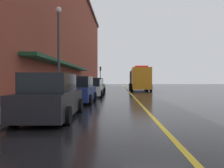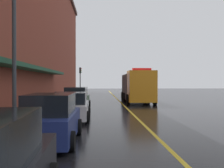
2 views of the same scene
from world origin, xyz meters
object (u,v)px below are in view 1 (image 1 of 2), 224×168
parked_car_0 (52,97)px  utility_truck (139,79)px  parked_car_1 (80,90)px  parked_car_2 (92,88)px  parking_meter_1 (82,84)px  street_lamp_left (59,42)px  parking_meter_0 (21,91)px  traffic_light_near (100,73)px  parked_car_3 (96,86)px

parked_car_0 → utility_truck: size_ratio=0.54×
parked_car_0 → parked_car_1: 6.17m
parked_car_2 → parking_meter_1: size_ratio=3.49×
parked_car_1 → street_lamp_left: 4.57m
parked_car_0 → street_lamp_left: bearing=11.1°
parked_car_2 → parking_meter_1: 3.94m
parked_car_2 → street_lamp_left: size_ratio=0.67×
parked_car_2 → utility_truck: 13.80m
parked_car_0 → street_lamp_left: 9.18m
parked_car_1 → parked_car_2: (0.12, 5.80, -0.07)m
parked_car_2 → parking_meter_0: (-1.47, -11.73, 0.31)m
traffic_light_near → parked_car_3: bearing=-86.7°
parked_car_3 → utility_truck: size_ratio=0.52×
parked_car_2 → parking_meter_0: parked_car_2 is taller
parked_car_2 → utility_truck: utility_truck is taller
utility_truck → street_lamp_left: 18.24m
utility_truck → parking_meter_0: 25.32m
parking_meter_0 → traffic_light_near: traffic_light_near is taller
parked_car_0 → parked_car_2: parked_car_0 is taller
parked_car_0 → street_lamp_left: size_ratio=0.69×
parked_car_0 → traffic_light_near: traffic_light_near is taller
street_lamp_left → traffic_light_near: street_lamp_left is taller
utility_truck → traffic_light_near: bearing=-154.3°
parking_meter_0 → street_lamp_left: street_lamp_left is taller
parked_car_0 → parked_car_2: bearing=-2.7°
utility_truck → parking_meter_1: 11.41m
parked_car_2 → parked_car_1: bearing=178.1°
parked_car_1 → parking_meter_0: size_ratio=3.24×
parked_car_2 → parking_meter_0: size_ratio=3.49×
parked_car_3 → parking_meter_1: parked_car_3 is taller
parked_car_2 → parking_meter_1: (-1.47, 3.64, 0.31)m
street_lamp_left → traffic_light_near: bearing=88.8°
street_lamp_left → parked_car_2: bearing=61.0°
parked_car_1 → traffic_light_near: 33.42m
utility_truck → parking_meter_0: (-7.08, -24.31, -0.59)m
utility_truck → traffic_light_near: size_ratio=2.08×
parking_meter_1 → traffic_light_near: 23.95m
parked_car_1 → parking_meter_1: parked_car_1 is taller
parking_meter_0 → parking_meter_1: bearing=90.0°
parked_car_2 → parking_meter_1: bearing=21.3°
parking_meter_1 → parking_meter_0: bearing=-90.0°
parked_car_1 → parked_car_3: 11.19m
parked_car_1 → parking_meter_0: bearing=167.5°
utility_truck → street_lamp_left: street_lamp_left is taller
parked_car_2 → street_lamp_left: 5.62m
parking_meter_0 → street_lamp_left: (-0.60, 7.99, 3.34)m
parked_car_2 → street_lamp_left: bearing=150.3°
parking_meter_0 → parked_car_2: bearing=82.9°
parked_car_3 → street_lamp_left: street_lamp_left is taller
utility_truck → traffic_light_near: (-7.02, 14.93, 1.51)m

